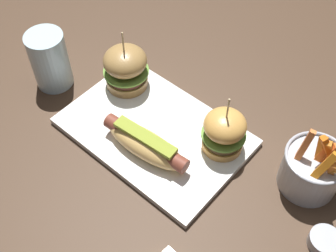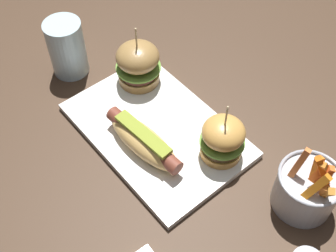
# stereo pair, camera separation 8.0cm
# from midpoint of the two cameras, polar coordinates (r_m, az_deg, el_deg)

# --- Properties ---
(ground_plane) EXTENTS (3.00, 3.00, 0.00)m
(ground_plane) POSITION_cam_midpoint_polar(r_m,az_deg,el_deg) (0.86, -4.42, -1.21)
(ground_plane) COLOR #422D1E
(platter_main) EXTENTS (0.35, 0.23, 0.01)m
(platter_main) POSITION_cam_midpoint_polar(r_m,az_deg,el_deg) (0.85, -4.45, -0.92)
(platter_main) COLOR white
(platter_main) RESTS_ON ground
(hot_dog) EXTENTS (0.18, 0.07, 0.05)m
(hot_dog) POSITION_cam_midpoint_polar(r_m,az_deg,el_deg) (0.80, -5.81, -2.50)
(hot_dog) COLOR #E2B262
(hot_dog) RESTS_ON platter_main
(slider_left) EXTENTS (0.09, 0.09, 0.14)m
(slider_left) POSITION_cam_midpoint_polar(r_m,az_deg,el_deg) (0.90, -8.09, 7.42)
(slider_left) COLOR #A17A43
(slider_left) RESTS_ON platter_main
(slider_right) EXTENTS (0.08, 0.08, 0.13)m
(slider_right) POSITION_cam_midpoint_polar(r_m,az_deg,el_deg) (0.79, 4.47, -0.90)
(slider_right) COLOR gold
(slider_right) RESTS_ON platter_main
(fries_bucket) EXTENTS (0.11, 0.11, 0.14)m
(fries_bucket) POSITION_cam_midpoint_polar(r_m,az_deg,el_deg) (0.78, 15.58, -5.62)
(fries_bucket) COLOR #B7BABF
(fries_bucket) RESTS_ON ground
(sauce_ramekin) EXTENTS (0.05, 0.05, 0.02)m
(sauce_ramekin) POSITION_cam_midpoint_polar(r_m,az_deg,el_deg) (0.76, 16.87, -14.36)
(sauce_ramekin) COLOR #A8AAB2
(sauce_ramekin) RESTS_ON ground
(water_glass) EXTENTS (0.08, 0.08, 0.13)m
(water_glass) POSITION_cam_midpoint_polar(r_m,az_deg,el_deg) (0.95, -17.54, 8.06)
(water_glass) COLOR silver
(water_glass) RESTS_ON ground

